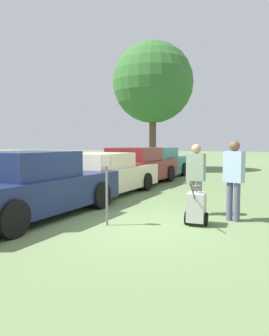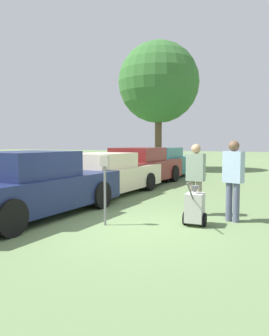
% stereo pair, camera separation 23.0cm
% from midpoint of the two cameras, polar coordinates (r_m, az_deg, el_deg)
% --- Properties ---
extents(ground_plane, '(120.00, 120.00, 0.00)m').
position_cam_midpoint_polar(ground_plane, '(6.95, -2.79, -10.03)').
color(ground_plane, '#607A4C').
extents(parked_car_navy, '(2.28, 4.93, 1.53)m').
position_cam_midpoint_polar(parked_car_navy, '(8.01, -18.18, -3.17)').
color(parked_car_navy, '#19234C').
rests_on(parked_car_navy, ground_plane).
extents(parked_car_cream, '(2.25, 5.41, 1.40)m').
position_cam_midpoint_polar(parked_car_cream, '(10.81, -6.48, -1.34)').
color(parked_car_cream, beige).
rests_on(parked_car_cream, ground_plane).
extents(parked_car_maroon, '(2.33, 5.01, 1.53)m').
position_cam_midpoint_polar(parked_car_maroon, '(13.62, -0.16, 0.14)').
color(parked_car_maroon, maroon).
rests_on(parked_car_maroon, ground_plane).
extents(parked_car_teal, '(2.29, 4.79, 1.49)m').
position_cam_midpoint_polar(parked_car_teal, '(16.10, 3.43, 0.77)').
color(parked_car_teal, '#23666B').
rests_on(parked_car_teal, ground_plane).
extents(parking_meter, '(0.18, 0.09, 1.46)m').
position_cam_midpoint_polar(parking_meter, '(6.85, -5.83, -1.64)').
color(parking_meter, slate).
rests_on(parking_meter, ground_plane).
extents(person_worker, '(0.44, 0.25, 1.70)m').
position_cam_midpoint_polar(person_worker, '(7.93, 9.81, -1.17)').
color(person_worker, gray).
rests_on(person_worker, ground_plane).
extents(person_supervisor, '(0.47, 0.35, 1.78)m').
position_cam_midpoint_polar(person_supervisor, '(7.49, 16.06, -1.21)').
color(person_supervisor, '#515670').
rests_on(person_supervisor, ground_plane).
extents(equipment_cart, '(0.48, 0.99, 1.00)m').
position_cam_midpoint_polar(equipment_cart, '(7.02, 9.79, -6.70)').
color(equipment_cart, '#B2B2AD').
rests_on(equipment_cart, ground_plane).
extents(shade_tree, '(5.09, 5.09, 8.07)m').
position_cam_midpoint_polar(shade_tree, '(21.38, 2.90, 14.60)').
color(shade_tree, brown).
rests_on(shade_tree, ground_plane).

